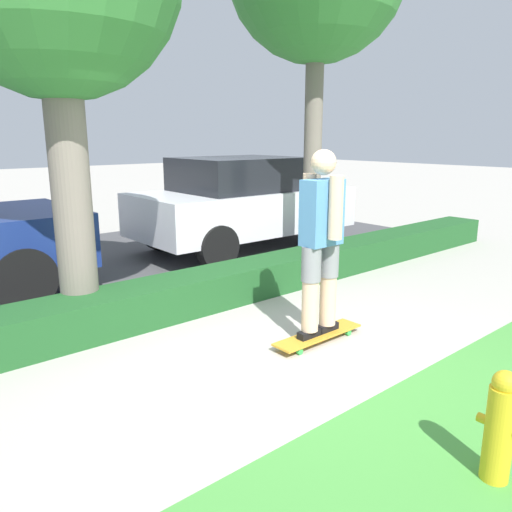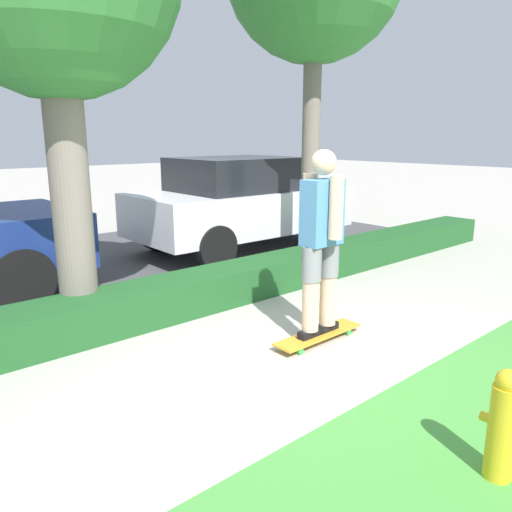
{
  "view_description": "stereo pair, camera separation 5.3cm",
  "coord_description": "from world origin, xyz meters",
  "px_view_note": "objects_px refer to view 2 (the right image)",
  "views": [
    {
      "loc": [
        -2.92,
        -3.06,
        1.97
      ],
      "look_at": [
        0.2,
        0.6,
        0.81
      ],
      "focal_mm": 35.0,
      "sensor_mm": 36.0,
      "label": 1
    },
    {
      "loc": [
        -2.96,
        -3.03,
        1.97
      ],
      "look_at": [
        0.2,
        0.6,
        0.81
      ],
      "focal_mm": 35.0,
      "sensor_mm": 36.0,
      "label": 2
    }
  ],
  "objects_px": {
    "skater_person": "(321,239)",
    "fire_hydrant": "(503,425)",
    "skateboard": "(318,335)",
    "parked_car_middle": "(240,202)"
  },
  "relations": [
    {
      "from": "fire_hydrant",
      "to": "skateboard",
      "type": "bearing_deg",
      "value": 70.77
    },
    {
      "from": "skateboard",
      "to": "fire_hydrant",
      "type": "xyz_separation_m",
      "value": [
        -0.72,
        -2.05,
        0.28
      ]
    },
    {
      "from": "skater_person",
      "to": "parked_car_middle",
      "type": "xyz_separation_m",
      "value": [
        2.05,
        3.7,
        -0.2
      ]
    },
    {
      "from": "parked_car_middle",
      "to": "skateboard",
      "type": "bearing_deg",
      "value": -118.25
    },
    {
      "from": "skateboard",
      "to": "parked_car_middle",
      "type": "height_order",
      "value": "parked_car_middle"
    },
    {
      "from": "skater_person",
      "to": "fire_hydrant",
      "type": "bearing_deg",
      "value": -109.23
    },
    {
      "from": "skateboard",
      "to": "parked_car_middle",
      "type": "relative_size",
      "value": 0.26
    },
    {
      "from": "skateboard",
      "to": "parked_car_middle",
      "type": "distance_m",
      "value": 4.3
    },
    {
      "from": "fire_hydrant",
      "to": "skater_person",
      "type": "bearing_deg",
      "value": 70.77
    },
    {
      "from": "parked_car_middle",
      "to": "fire_hydrant",
      "type": "xyz_separation_m",
      "value": [
        -2.76,
        -5.75,
        -0.48
      ]
    }
  ]
}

